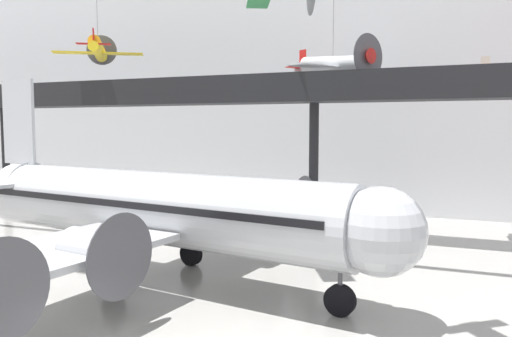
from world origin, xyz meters
The scene contains 5 objects.
hangar_back_wall centered at (0.00, 33.82, 11.92)m, with size 140.00×3.00×23.84m.
mezzanine_walkway centered at (0.00, 22.36, 9.66)m, with size 110.00×3.20×11.38m.
airliner_silver_main centered at (-4.67, 9.20, 3.61)m, with size 27.53×31.60×10.46m.
suspended_plane_silver_racer centered at (0.98, 24.84, 12.22)m, with size 7.41×8.30×8.07m.
suspended_plane_yellow_lowwing centered at (-17.14, 20.94, 13.81)m, with size 6.49×5.90×6.20m.
Camera 1 is at (9.54, -11.85, 7.68)m, focal length 35.00 mm.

